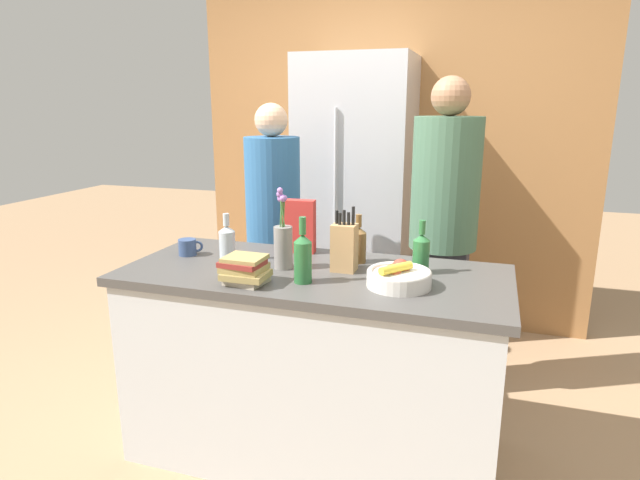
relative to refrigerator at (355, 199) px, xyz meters
The scene contains 16 objects.
ground_plane 1.78m from the refrigerator, 82.96° to the right, with size 14.00×14.00×0.00m, color #A37F5B.
kitchen_island 1.58m from the refrigerator, 82.96° to the right, with size 1.72×0.76×0.91m.
back_wall_wood 0.52m from the refrigerator, 63.17° to the left, with size 2.92×0.12×2.60m.
refrigerator is the anchor object (origin of this frame).
fruit_bowl 1.67m from the refrigerator, 69.70° to the right, with size 0.26×0.26×0.10m.
knife_block 1.46m from the refrigerator, 77.73° to the right, with size 0.11×0.09×0.29m.
flower_vase 1.48m from the refrigerator, 88.53° to the right, with size 0.08×0.08×0.37m.
cereal_box 1.20m from the refrigerator, 89.41° to the right, with size 0.17×0.07×0.27m.
coffee_mug 1.50m from the refrigerator, 109.07° to the right, with size 0.11×0.09×0.08m.
book_stack 1.72m from the refrigerator, 91.15° to the right, with size 0.20×0.17×0.12m.
bottle_oil 1.33m from the refrigerator, 75.21° to the right, with size 0.07×0.07×0.23m.
bottle_vinegar 1.65m from the refrigerator, 83.39° to the right, with size 0.08×0.08×0.28m.
bottle_wine 1.50m from the refrigerator, 64.76° to the right, with size 0.07×0.07×0.24m.
bottle_water 1.46m from the refrigerator, 100.42° to the right, with size 0.08×0.08×0.23m.
person_at_sink 0.81m from the refrigerator, 113.02° to the right, with size 0.32×0.32×1.64m.
person_in_blue 0.96m from the refrigerator, 45.30° to the right, with size 0.37×0.37×1.78m.
Camera 1 is at (0.73, -2.16, 1.63)m, focal length 30.00 mm.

